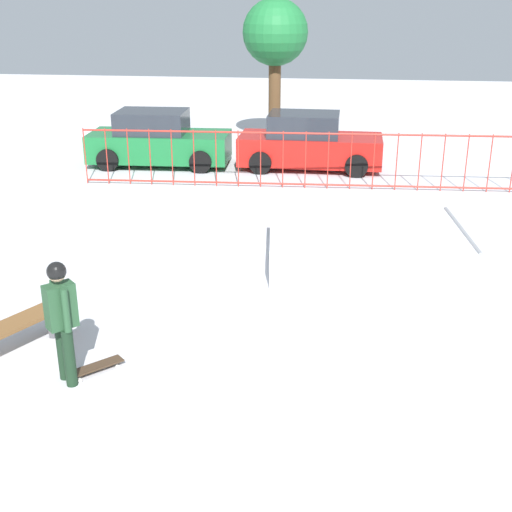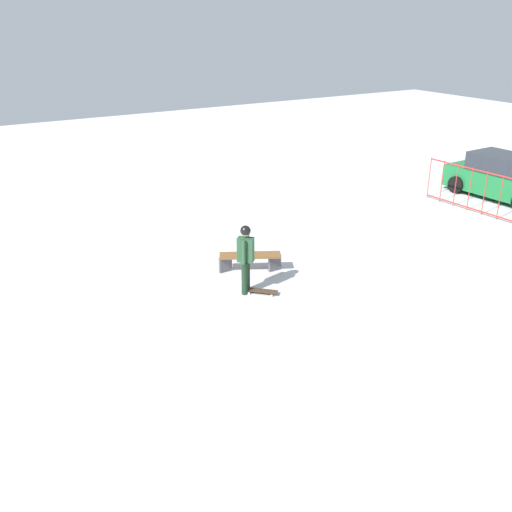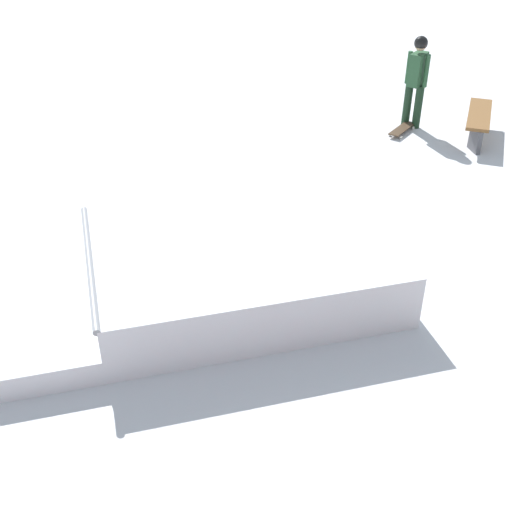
# 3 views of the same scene
# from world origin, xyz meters

# --- Properties ---
(ground_plane) EXTENTS (60.00, 60.00, 0.00)m
(ground_plane) POSITION_xyz_m (0.00, 0.00, 0.00)
(ground_plane) COLOR silver
(skater) EXTENTS (0.43, 0.42, 1.73)m
(skater) POSITION_xyz_m (-2.92, -3.49, 1.01)
(skater) COLOR black
(skater) RESTS_ON ground
(skateboard) EXTENTS (0.71, 0.71, 0.09)m
(skateboard) POSITION_xyz_m (-2.65, -3.21, 0.08)
(skateboard) COLOR #3F2D1E
(skateboard) RESTS_ON ground
(park_bench) EXTENTS (1.11, 1.60, 0.48)m
(park_bench) POSITION_xyz_m (-3.93, -2.76, 0.36)
(park_bench) COLOR brown
(park_bench) RESTS_ON ground
(parked_car_green) EXTENTS (4.16, 2.04, 1.60)m
(parked_car_green) POSITION_xyz_m (-4.77, 8.48, 0.72)
(parked_car_green) COLOR #196B33
(parked_car_green) RESTS_ON ground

